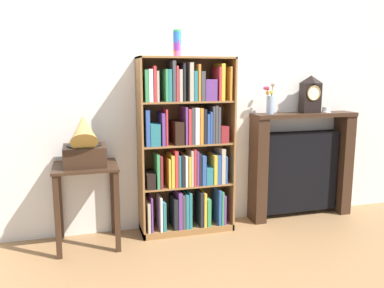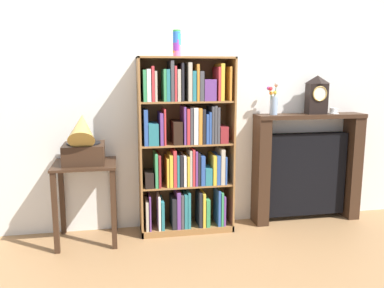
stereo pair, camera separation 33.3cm
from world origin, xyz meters
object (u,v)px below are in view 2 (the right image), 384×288
at_px(fireplace_mantel, 306,169).
at_px(teacup_with_saucer, 333,111).
at_px(cup_stack, 177,43).
at_px(bookshelf, 186,149).
at_px(side_table_left, 86,183).
at_px(mantel_clock, 317,95).
at_px(gramophone, 83,143).
at_px(flower_vase, 273,101).

distance_m(fireplace_mantel, teacup_with_saucer, 0.64).
xyz_separation_m(cup_stack, fireplace_mantel, (1.35, 0.07, -1.23)).
height_order(bookshelf, side_table_left, bookshelf).
height_order(cup_stack, fireplace_mantel, cup_stack).
bearing_deg(teacup_with_saucer, cup_stack, -178.32).
relative_size(cup_stack, mantel_clock, 0.62).
xyz_separation_m(gramophone, teacup_with_saucer, (2.44, 0.16, 0.22)).
relative_size(side_table_left, gramophone, 1.43).
height_order(flower_vase, teacup_with_saucer, flower_vase).
bearing_deg(gramophone, cup_stack, 7.86).
bearing_deg(fireplace_mantel, bookshelf, -177.14).
relative_size(side_table_left, mantel_clock, 1.92).
bearing_deg(gramophone, fireplace_mantel, 4.79).
relative_size(bookshelf, mantel_clock, 4.36).
bearing_deg(flower_vase, teacup_with_saucer, 0.31).
bearing_deg(mantel_clock, teacup_with_saucer, 0.80).
xyz_separation_m(bookshelf, fireplace_mantel, (1.27, 0.06, -0.26)).
relative_size(cup_stack, gramophone, 0.46).
height_order(mantel_clock, teacup_with_saucer, mantel_clock).
distance_m(cup_stack, fireplace_mantel, 1.83).
relative_size(bookshelf, gramophone, 3.25).
distance_m(gramophone, flower_vase, 1.84).
height_order(side_table_left, fireplace_mantel, fireplace_mantel).
bearing_deg(cup_stack, side_table_left, -174.84).
bearing_deg(flower_vase, bookshelf, -177.43).
height_order(side_table_left, gramophone, gramophone).
bearing_deg(flower_vase, fireplace_mantel, 3.51).
bearing_deg(fireplace_mantel, gramophone, -175.21).
distance_m(bookshelf, teacup_with_saucer, 1.55).
bearing_deg(bookshelf, teacup_with_saucer, 1.61).
bearing_deg(mantel_clock, bookshelf, -178.27).
height_order(bookshelf, mantel_clock, bookshelf).
relative_size(bookshelf, fireplace_mantel, 1.48).
bearing_deg(bookshelf, fireplace_mantel, 2.86).
xyz_separation_m(gramophone, flower_vase, (1.80, 0.16, 0.33)).
bearing_deg(side_table_left, gramophone, -90.00).
bearing_deg(mantel_clock, fireplace_mantel, 158.04).
xyz_separation_m(bookshelf, teacup_with_saucer, (1.52, 0.04, 0.33)).
bearing_deg(bookshelf, gramophone, -172.59).
distance_m(fireplace_mantel, flower_vase, 0.80).
bearing_deg(cup_stack, flower_vase, 2.60).
bearing_deg(cup_stack, fireplace_mantel, 2.86).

